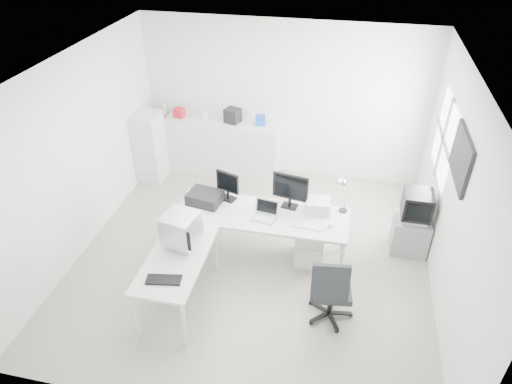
% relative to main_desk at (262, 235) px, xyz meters
% --- Properties ---
extents(floor, '(5.00, 5.00, 0.01)m').
position_rel_main_desk_xyz_m(floor, '(-0.11, -0.05, -0.38)').
color(floor, '#B4B2A2').
rests_on(floor, ground).
extents(ceiling, '(5.00, 5.00, 0.01)m').
position_rel_main_desk_xyz_m(ceiling, '(-0.11, -0.05, 2.42)').
color(ceiling, white).
rests_on(ceiling, back_wall).
extents(back_wall, '(5.00, 0.02, 2.80)m').
position_rel_main_desk_xyz_m(back_wall, '(-0.11, 2.45, 1.02)').
color(back_wall, silver).
rests_on(back_wall, floor).
extents(left_wall, '(0.02, 5.00, 2.80)m').
position_rel_main_desk_xyz_m(left_wall, '(-2.61, -0.05, 1.02)').
color(left_wall, silver).
rests_on(left_wall, floor).
extents(right_wall, '(0.02, 5.00, 2.80)m').
position_rel_main_desk_xyz_m(right_wall, '(2.39, -0.05, 1.02)').
color(right_wall, silver).
rests_on(right_wall, floor).
extents(window, '(0.02, 1.20, 1.10)m').
position_rel_main_desk_xyz_m(window, '(2.37, 1.15, 1.23)').
color(window, white).
rests_on(window, right_wall).
extents(wall_picture, '(0.04, 0.90, 0.60)m').
position_rel_main_desk_xyz_m(wall_picture, '(2.36, 0.05, 1.52)').
color(wall_picture, black).
rests_on(wall_picture, right_wall).
extents(main_desk, '(2.40, 0.80, 0.75)m').
position_rel_main_desk_xyz_m(main_desk, '(0.00, 0.00, 0.00)').
color(main_desk, silver).
rests_on(main_desk, floor).
extents(side_desk, '(0.70, 1.40, 0.75)m').
position_rel_main_desk_xyz_m(side_desk, '(-0.85, -1.10, 0.00)').
color(side_desk, silver).
rests_on(side_desk, floor).
extents(drawer_pedestal, '(0.40, 0.50, 0.60)m').
position_rel_main_desk_xyz_m(drawer_pedestal, '(0.70, 0.05, -0.08)').
color(drawer_pedestal, silver).
rests_on(drawer_pedestal, floor).
extents(inkjet_printer, '(0.52, 0.43, 0.17)m').
position_rel_main_desk_xyz_m(inkjet_printer, '(-0.85, 0.10, 0.46)').
color(inkjet_printer, black).
rests_on(inkjet_printer, main_desk).
extents(lcd_monitor_small, '(0.41, 0.32, 0.45)m').
position_rel_main_desk_xyz_m(lcd_monitor_small, '(-0.55, 0.25, 0.60)').
color(lcd_monitor_small, black).
rests_on(lcd_monitor_small, main_desk).
extents(lcd_monitor_large, '(0.54, 0.29, 0.53)m').
position_rel_main_desk_xyz_m(lcd_monitor_large, '(0.35, 0.25, 0.64)').
color(lcd_monitor_large, black).
rests_on(lcd_monitor_large, main_desk).
extents(laptop, '(0.34, 0.35, 0.20)m').
position_rel_main_desk_xyz_m(laptop, '(0.05, -0.10, 0.48)').
color(laptop, '#B7B7BA').
rests_on(laptop, main_desk).
extents(white_keyboard, '(0.41, 0.16, 0.02)m').
position_rel_main_desk_xyz_m(white_keyboard, '(0.65, -0.15, 0.38)').
color(white_keyboard, silver).
rests_on(white_keyboard, main_desk).
extents(white_mouse, '(0.07, 0.07, 0.07)m').
position_rel_main_desk_xyz_m(white_mouse, '(0.95, -0.10, 0.41)').
color(white_mouse, silver).
rests_on(white_mouse, main_desk).
extents(laser_printer, '(0.36, 0.31, 0.19)m').
position_rel_main_desk_xyz_m(laser_printer, '(0.75, 0.22, 0.47)').
color(laser_printer, silver).
rests_on(laser_printer, main_desk).
extents(desk_lamp, '(0.20, 0.20, 0.49)m').
position_rel_main_desk_xyz_m(desk_lamp, '(1.10, 0.30, 0.62)').
color(desk_lamp, silver).
rests_on(desk_lamp, main_desk).
extents(crt_monitor, '(0.47, 0.47, 0.46)m').
position_rel_main_desk_xyz_m(crt_monitor, '(-0.85, -0.85, 0.60)').
color(crt_monitor, '#B7B7BA').
rests_on(crt_monitor, side_desk).
extents(black_keyboard, '(0.43, 0.23, 0.03)m').
position_rel_main_desk_xyz_m(black_keyboard, '(-0.85, -1.50, 0.39)').
color(black_keyboard, black).
rests_on(black_keyboard, side_desk).
extents(office_chair, '(0.67, 0.67, 1.03)m').
position_rel_main_desk_xyz_m(office_chair, '(1.06, -0.95, 0.14)').
color(office_chair, '#2A2D30').
rests_on(office_chair, floor).
extents(tv_cabinet, '(0.52, 0.42, 0.56)m').
position_rel_main_desk_xyz_m(tv_cabinet, '(2.11, 0.56, -0.09)').
color(tv_cabinet, slate).
rests_on(tv_cabinet, floor).
extents(crt_tv, '(0.50, 0.48, 0.45)m').
position_rel_main_desk_xyz_m(crt_tv, '(2.11, 0.56, 0.41)').
color(crt_tv, black).
rests_on(crt_tv, tv_cabinet).
extents(sideboard, '(2.08, 0.52, 1.04)m').
position_rel_main_desk_xyz_m(sideboard, '(-1.17, 2.19, 0.14)').
color(sideboard, silver).
rests_on(sideboard, floor).
extents(clutter_box_a, '(0.20, 0.18, 0.17)m').
position_rel_main_desk_xyz_m(clutter_box_a, '(-1.97, 2.19, 0.75)').
color(clutter_box_a, red).
rests_on(clutter_box_a, sideboard).
extents(clutter_box_b, '(0.13, 0.11, 0.12)m').
position_rel_main_desk_xyz_m(clutter_box_b, '(-1.47, 2.19, 0.72)').
color(clutter_box_b, silver).
rests_on(clutter_box_b, sideboard).
extents(clutter_box_c, '(0.31, 0.29, 0.25)m').
position_rel_main_desk_xyz_m(clutter_box_c, '(-0.97, 2.19, 0.79)').
color(clutter_box_c, black).
rests_on(clutter_box_c, sideboard).
extents(clutter_box_d, '(0.20, 0.18, 0.17)m').
position_rel_main_desk_xyz_m(clutter_box_d, '(-0.47, 2.19, 0.75)').
color(clutter_box_d, '#174BA5').
rests_on(clutter_box_d, sideboard).
extents(clutter_bottle, '(0.07, 0.07, 0.22)m').
position_rel_main_desk_xyz_m(clutter_bottle, '(-2.27, 2.23, 0.77)').
color(clutter_bottle, silver).
rests_on(clutter_bottle, sideboard).
extents(filing_cabinet, '(0.45, 0.53, 1.28)m').
position_rel_main_desk_xyz_m(filing_cabinet, '(-2.39, 1.69, 0.26)').
color(filing_cabinet, silver).
rests_on(filing_cabinet, floor).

